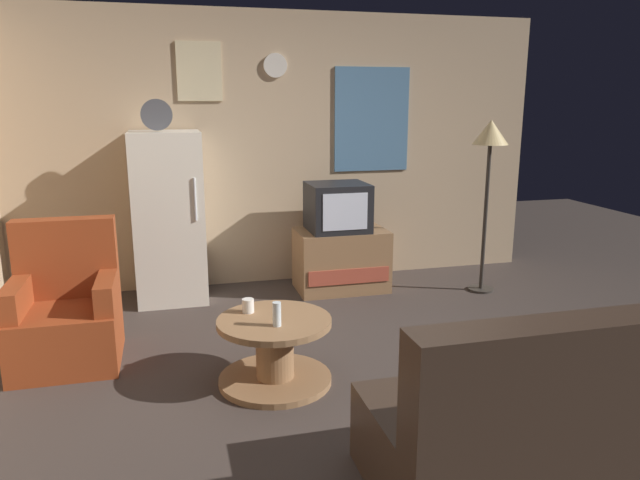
{
  "coord_description": "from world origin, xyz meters",
  "views": [
    {
      "loc": [
        -1.06,
        -3.23,
        1.76
      ],
      "look_at": [
        0.0,
        0.9,
        0.75
      ],
      "focal_mm": 33.27,
      "sensor_mm": 36.0,
      "label": 1
    }
  ],
  "objects_px": {
    "tv_stand": "(341,260)",
    "couch": "(559,425)",
    "standing_lamp": "(490,146)",
    "coffee_table": "(275,351)",
    "wine_glass": "(277,314)",
    "mug_ceramic_white": "(248,306)",
    "crt_tv": "(337,207)",
    "fridge": "(169,217)",
    "armchair": "(67,313)"
  },
  "relations": [
    {
      "from": "couch",
      "to": "wine_glass",
      "type": "bearing_deg",
      "value": 131.28
    },
    {
      "from": "mug_ceramic_white",
      "to": "crt_tv",
      "type": "bearing_deg",
      "value": 56.34
    },
    {
      "from": "crt_tv",
      "to": "standing_lamp",
      "type": "height_order",
      "value": "standing_lamp"
    },
    {
      "from": "armchair",
      "to": "couch",
      "type": "distance_m",
      "value": 3.15
    },
    {
      "from": "tv_stand",
      "to": "crt_tv",
      "type": "bearing_deg",
      "value": -178.61
    },
    {
      "from": "tv_stand",
      "to": "crt_tv",
      "type": "xyz_separation_m",
      "value": [
        -0.04,
        -0.0,
        0.51
      ]
    },
    {
      "from": "couch",
      "to": "tv_stand",
      "type": "bearing_deg",
      "value": 92.33
    },
    {
      "from": "crt_tv",
      "to": "couch",
      "type": "relative_size",
      "value": 0.32
    },
    {
      "from": "wine_glass",
      "to": "armchair",
      "type": "xyz_separation_m",
      "value": [
        -1.31,
        0.81,
        -0.17
      ]
    },
    {
      "from": "fridge",
      "to": "armchair",
      "type": "height_order",
      "value": "fridge"
    },
    {
      "from": "tv_stand",
      "to": "standing_lamp",
      "type": "height_order",
      "value": "standing_lamp"
    },
    {
      "from": "mug_ceramic_white",
      "to": "tv_stand",
      "type": "bearing_deg",
      "value": 55.37
    },
    {
      "from": "fridge",
      "to": "armchair",
      "type": "distance_m",
      "value": 1.43
    },
    {
      "from": "mug_ceramic_white",
      "to": "armchair",
      "type": "bearing_deg",
      "value": 155.43
    },
    {
      "from": "coffee_table",
      "to": "couch",
      "type": "height_order",
      "value": "couch"
    },
    {
      "from": "crt_tv",
      "to": "coffee_table",
      "type": "distance_m",
      "value": 2.05
    },
    {
      "from": "standing_lamp",
      "to": "crt_tv",
      "type": "bearing_deg",
      "value": 164.63
    },
    {
      "from": "fridge",
      "to": "couch",
      "type": "height_order",
      "value": "fridge"
    },
    {
      "from": "tv_stand",
      "to": "wine_glass",
      "type": "xyz_separation_m",
      "value": [
        -0.95,
        -1.86,
        0.22
      ]
    },
    {
      "from": "tv_stand",
      "to": "standing_lamp",
      "type": "distance_m",
      "value": 1.71
    },
    {
      "from": "coffee_table",
      "to": "crt_tv",
      "type": "bearing_deg",
      "value": 62.32
    },
    {
      "from": "tv_stand",
      "to": "fridge",
      "type": "bearing_deg",
      "value": 175.32
    },
    {
      "from": "standing_lamp",
      "to": "armchair",
      "type": "height_order",
      "value": "standing_lamp"
    },
    {
      "from": "crt_tv",
      "to": "standing_lamp",
      "type": "relative_size",
      "value": 0.34
    },
    {
      "from": "armchair",
      "to": "couch",
      "type": "xyz_separation_m",
      "value": [
        2.39,
        -2.05,
        -0.03
      ]
    },
    {
      "from": "crt_tv",
      "to": "mug_ceramic_white",
      "type": "distance_m",
      "value": 1.92
    },
    {
      "from": "coffee_table",
      "to": "wine_glass",
      "type": "height_order",
      "value": "wine_glass"
    },
    {
      "from": "fridge",
      "to": "couch",
      "type": "relative_size",
      "value": 1.04
    },
    {
      "from": "crt_tv",
      "to": "wine_glass",
      "type": "height_order",
      "value": "crt_tv"
    },
    {
      "from": "armchair",
      "to": "wine_glass",
      "type": "bearing_deg",
      "value": -31.84
    },
    {
      "from": "fridge",
      "to": "couch",
      "type": "distance_m",
      "value": 3.65
    },
    {
      "from": "armchair",
      "to": "standing_lamp",
      "type": "bearing_deg",
      "value": 10.86
    },
    {
      "from": "wine_glass",
      "to": "mug_ceramic_white",
      "type": "bearing_deg",
      "value": 116.26
    },
    {
      "from": "tv_stand",
      "to": "crt_tv",
      "type": "distance_m",
      "value": 0.51
    },
    {
      "from": "fridge",
      "to": "standing_lamp",
      "type": "distance_m",
      "value": 2.94
    },
    {
      "from": "tv_stand",
      "to": "armchair",
      "type": "bearing_deg",
      "value": -155.29
    },
    {
      "from": "wine_glass",
      "to": "mug_ceramic_white",
      "type": "xyz_separation_m",
      "value": [
        -0.14,
        0.28,
        -0.03
      ]
    },
    {
      "from": "tv_stand",
      "to": "couch",
      "type": "xyz_separation_m",
      "value": [
        0.13,
        -3.09,
        0.02
      ]
    },
    {
      "from": "coffee_table",
      "to": "armchair",
      "type": "height_order",
      "value": "armchair"
    },
    {
      "from": "armchair",
      "to": "crt_tv",
      "type": "bearing_deg",
      "value": 25.07
    },
    {
      "from": "standing_lamp",
      "to": "armchair",
      "type": "distance_m",
      "value": 3.75
    },
    {
      "from": "coffee_table",
      "to": "mug_ceramic_white",
      "type": "bearing_deg",
      "value": 131.94
    },
    {
      "from": "coffee_table",
      "to": "wine_glass",
      "type": "bearing_deg",
      "value": -91.94
    },
    {
      "from": "standing_lamp",
      "to": "mug_ceramic_white",
      "type": "bearing_deg",
      "value": -152.81
    },
    {
      "from": "fridge",
      "to": "armchair",
      "type": "bearing_deg",
      "value": -121.38
    },
    {
      "from": "fridge",
      "to": "crt_tv",
      "type": "relative_size",
      "value": 3.28
    },
    {
      "from": "fridge",
      "to": "coffee_table",
      "type": "relative_size",
      "value": 2.46
    },
    {
      "from": "coffee_table",
      "to": "wine_glass",
      "type": "xyz_separation_m",
      "value": [
        -0.0,
        -0.12,
        0.29
      ]
    },
    {
      "from": "tv_stand",
      "to": "couch",
      "type": "distance_m",
      "value": 3.09
    },
    {
      "from": "mug_ceramic_white",
      "to": "couch",
      "type": "relative_size",
      "value": 0.05
    }
  ]
}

